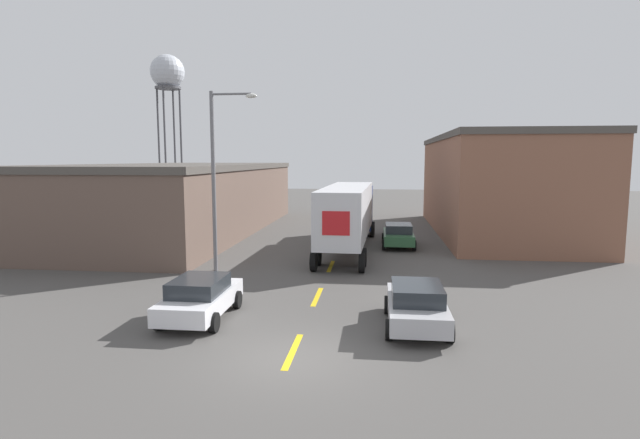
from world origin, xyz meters
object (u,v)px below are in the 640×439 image
object	(u,v)px
semi_truck	(349,211)
parked_car_right_far	(398,235)
water_tower	(168,75)
parked_car_left_near	(200,297)
street_lamp	(218,170)
parked_car_right_near	(416,304)

from	to	relation	value
semi_truck	parked_car_right_far	world-z (taller)	semi_truck
water_tower	parked_car_right_far	bearing A→B (deg)	-50.64
parked_car_left_near	parked_car_right_far	world-z (taller)	same
parked_car_right_far	street_lamp	size ratio (longest dim) A/B	0.49
water_tower	street_lamp	xyz separation A→B (m)	(22.36, -46.39, -12.42)
semi_truck	parked_car_left_near	size ratio (longest dim) A/B	3.35
semi_truck	water_tower	xyz separation A→B (m)	(-28.40, 39.71, 15.07)
semi_truck	parked_car_right_far	bearing A→B (deg)	25.43
street_lamp	water_tower	bearing A→B (deg)	115.73
parked_car_left_near	street_lamp	xyz separation A→B (m)	(-1.68, 7.40, 4.27)
parked_car_right_far	street_lamp	bearing A→B (deg)	-138.59
parked_car_right_near	semi_truck	bearing A→B (deg)	102.27
semi_truck	street_lamp	bearing A→B (deg)	-130.36
semi_truck	water_tower	size ratio (longest dim) A/B	0.71
parked_car_right_far	parked_car_right_near	bearing A→B (deg)	-90.00
street_lamp	parked_car_right_near	bearing A→B (deg)	-39.19
semi_truck	water_tower	distance (m)	51.09
water_tower	parked_car_left_near	bearing A→B (deg)	-65.93
parked_car_left_near	parked_car_right_near	distance (m)	7.43
parked_car_left_near	water_tower	xyz separation A→B (m)	(-24.03, 53.79, 16.69)
parked_car_left_near	water_tower	size ratio (longest dim) A/B	0.21
semi_truck	water_tower	world-z (taller)	water_tower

